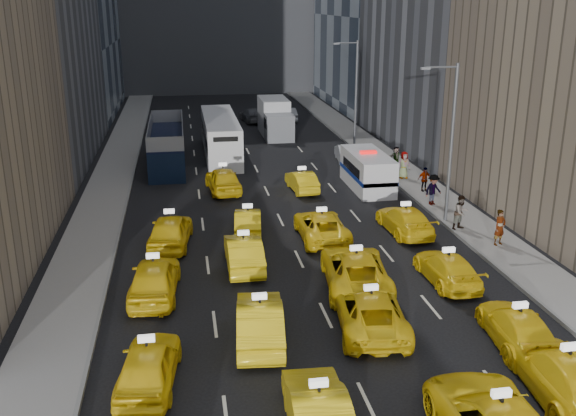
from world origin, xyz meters
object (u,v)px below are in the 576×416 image
object	(u,v)px
double_decker	(167,144)
box_truck	(275,118)
city_bus	(220,136)
nypd_van	(368,171)
taxi_3	(565,375)
taxi_1	(318,413)
pedestrian_0	(500,227)

from	to	relation	value
double_decker	box_truck	world-z (taller)	box_truck
double_decker	box_truck	xyz separation A→B (m)	(9.86, 9.82, 0.02)
city_bus	box_truck	xyz separation A→B (m)	(5.59, 7.32, 0.06)
double_decker	nypd_van	bearing A→B (deg)	-29.59
taxi_3	double_decker	size ratio (longest dim) A/B	0.49
taxi_1	city_bus	size ratio (longest dim) A/B	0.39
taxi_1	double_decker	size ratio (longest dim) A/B	0.42
nypd_van	city_bus	distance (m)	14.54
nypd_van	pedestrian_0	world-z (taller)	nypd_van
box_truck	double_decker	bearing A→B (deg)	-129.62
box_truck	taxi_3	bearing A→B (deg)	-80.48
city_bus	taxi_1	bearing A→B (deg)	-91.54
taxi_3	pedestrian_0	bearing A→B (deg)	-102.69
taxi_1	nypd_van	size ratio (longest dim) A/B	0.77
nypd_van	city_bus	bearing A→B (deg)	123.11
taxi_1	pedestrian_0	distance (m)	18.11
taxi_3	box_truck	xyz separation A→B (m)	(-3.03, 42.96, 0.83)
taxi_1	city_bus	world-z (taller)	city_bus
double_decker	city_bus	size ratio (longest dim) A/B	0.92
taxi_3	city_bus	size ratio (longest dim) A/B	0.45
taxi_3	box_truck	distance (m)	43.08
pedestrian_0	nypd_van	bearing A→B (deg)	86.93
taxi_1	pedestrian_0	world-z (taller)	pedestrian_0
taxi_3	city_bus	bearing A→B (deg)	-70.88
taxi_1	taxi_3	bearing A→B (deg)	-173.26
taxi_3	pedestrian_0	world-z (taller)	pedestrian_0
nypd_van	double_decker	xyz separation A→B (m)	(-13.42, 8.80, 0.46)
taxi_1	city_bus	xyz separation A→B (m)	(-0.42, 36.22, 0.79)
taxi_3	box_truck	bearing A→B (deg)	-80.45
taxi_1	taxi_3	size ratio (longest dim) A/B	0.86
taxi_3	pedestrian_0	size ratio (longest dim) A/B	2.97
city_bus	box_truck	distance (m)	9.21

